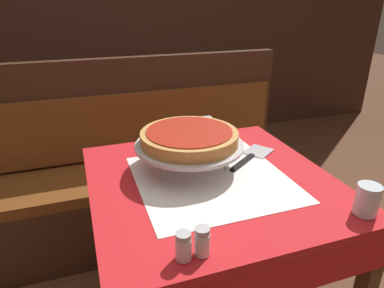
% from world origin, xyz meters
% --- Properties ---
extents(dining_table_front, '(0.84, 0.84, 0.76)m').
position_xyz_m(dining_table_front, '(0.00, 0.00, 0.66)').
color(dining_table_front, red).
rests_on(dining_table_front, ground_plane).
extents(dining_table_rear, '(0.67, 0.67, 0.76)m').
position_xyz_m(dining_table_rear, '(0.07, 1.75, 0.65)').
color(dining_table_rear, red).
rests_on(dining_table_rear, ground_plane).
extents(booth_bench, '(1.72, 0.46, 1.05)m').
position_xyz_m(booth_bench, '(-0.07, 0.79, 0.31)').
color(booth_bench, '#3D2316').
rests_on(booth_bench, ground_plane).
extents(back_wall_panel, '(6.00, 0.04, 2.40)m').
position_xyz_m(back_wall_panel, '(0.00, 2.27, 1.20)').
color(back_wall_panel, '#3D2319').
rests_on(back_wall_panel, ground_plane).
extents(pizza_pan_stand, '(0.40, 0.40, 0.10)m').
position_xyz_m(pizza_pan_stand, '(-0.05, 0.11, 0.85)').
color(pizza_pan_stand, '#ADADB2').
rests_on(pizza_pan_stand, dining_table_front).
extents(deep_dish_pizza, '(0.36, 0.36, 0.05)m').
position_xyz_m(deep_dish_pizza, '(-0.05, 0.11, 0.89)').
color(deep_dish_pizza, '#C68E47').
rests_on(deep_dish_pizza, pizza_pan_stand).
extents(pizza_server, '(0.26, 0.21, 0.01)m').
position_xyz_m(pizza_server, '(0.21, 0.11, 0.77)').
color(pizza_server, '#BCBCC1').
rests_on(pizza_server, dining_table_front).
extents(water_glass_near, '(0.07, 0.07, 0.09)m').
position_xyz_m(water_glass_near, '(0.35, -0.35, 0.81)').
color(water_glass_near, silver).
rests_on(water_glass_near, dining_table_front).
extents(salt_shaker, '(0.04, 0.04, 0.08)m').
position_xyz_m(salt_shaker, '(-0.22, -0.35, 0.80)').
color(salt_shaker, silver).
rests_on(salt_shaker, dining_table_front).
extents(pepper_shaker, '(0.04, 0.04, 0.08)m').
position_xyz_m(pepper_shaker, '(-0.17, -0.35, 0.80)').
color(pepper_shaker, silver).
rests_on(pepper_shaker, dining_table_front).
extents(napkin_holder, '(0.10, 0.05, 0.09)m').
position_xyz_m(napkin_holder, '(0.10, 0.38, 0.81)').
color(napkin_holder, '#B2B2B7').
rests_on(napkin_holder, dining_table_front).
extents(condiment_caddy, '(0.14, 0.14, 0.18)m').
position_xyz_m(condiment_caddy, '(0.06, 1.70, 0.80)').
color(condiment_caddy, black).
rests_on(condiment_caddy, dining_table_rear).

